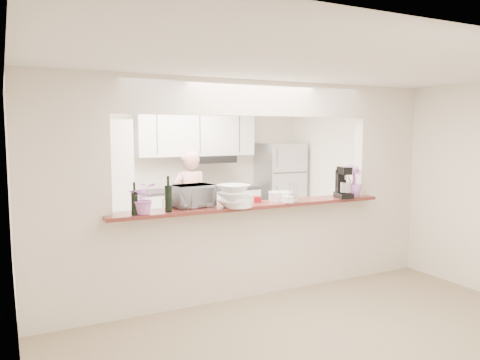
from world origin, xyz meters
TOP-DOWN VIEW (x-y plane):
  - floor at (0.00, 0.00)m, footprint 6.00×6.00m
  - tile_overlay at (0.00, 1.55)m, footprint 5.00×2.90m
  - partition at (0.00, 0.00)m, footprint 5.00×0.15m
  - bar_counter at (0.00, -0.00)m, footprint 3.40×0.38m
  - kitchen_cabinets at (-0.19, 2.72)m, footprint 3.15×0.62m
  - refrigerator at (2.05, 2.65)m, footprint 0.75×0.70m
  - flower_left at (-1.30, -0.15)m, footprint 0.36×0.34m
  - wine_bottle_a at (-1.40, -0.15)m, footprint 0.07×0.07m
  - wine_bottle_b at (-1.04, -0.13)m, footprint 0.08×0.08m
  - toaster_oven at (-0.70, 0.05)m, footprint 0.49×0.37m
  - serving_bowls at (-0.30, -0.17)m, footprint 0.42×0.42m
  - plate_stack_a at (-0.25, -0.19)m, footprint 0.30×0.30m
  - plate_stack_b at (0.42, -0.00)m, footprint 0.31×0.31m
  - red_bowl at (0.10, 0.06)m, footprint 0.14×0.14m
  - tan_bowl at (0.05, 0.08)m, footprint 0.14×0.14m
  - utensil_caddy at (0.45, -0.15)m, footprint 0.29×0.23m
  - stand_mixer at (1.25, -0.14)m, footprint 0.23×0.30m
  - flower_right at (1.40, -0.15)m, footprint 0.26×0.26m
  - person at (0.09, 2.22)m, footprint 0.59×0.39m

SIDE VIEW (x-z plane):
  - floor at x=0.00m, z-range 0.00..0.00m
  - tile_overlay at x=0.00m, z-range 0.00..0.01m
  - bar_counter at x=0.00m, z-range 0.03..1.12m
  - person at x=0.09m, z-range 0.00..1.60m
  - refrigerator at x=2.05m, z-range 0.00..1.70m
  - kitchen_cabinets at x=-0.19m, z-range -0.15..2.10m
  - tan_bowl at x=0.05m, z-range 1.09..1.15m
  - red_bowl at x=0.10m, z-range 1.09..1.16m
  - plate_stack_b at x=0.42m, z-range 1.09..1.20m
  - plate_stack_a at x=-0.25m, z-range 1.09..1.23m
  - utensil_caddy at x=0.45m, z-range 1.07..1.31m
  - serving_bowls at x=-0.30m, z-range 1.09..1.33m
  - toaster_oven at x=-0.70m, z-range 1.09..1.34m
  - wine_bottle_a at x=-1.40m, z-range 1.05..1.38m
  - wine_bottle_b at x=-1.04m, z-range 1.05..1.42m
  - flower_left at x=-1.30m, z-range 1.09..1.42m
  - stand_mixer at x=1.25m, z-range 1.07..1.46m
  - flower_right at x=1.40m, z-range 1.09..1.50m
  - partition at x=0.00m, z-range 0.23..2.73m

